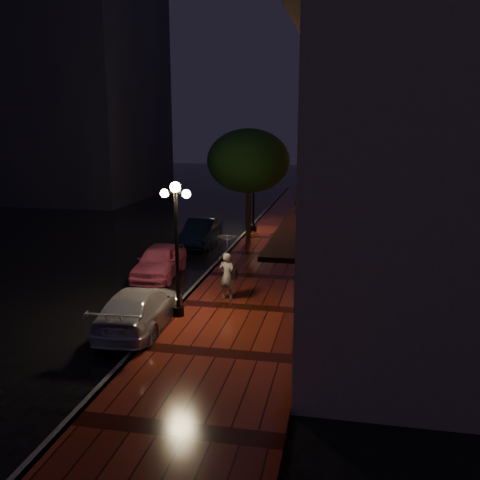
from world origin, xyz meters
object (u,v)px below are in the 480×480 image
Objects in this scene: streetlamp_far at (254,188)px; navy_car at (201,232)px; silver_car at (139,308)px; woman_with_umbrella at (227,256)px; parking_meter at (219,249)px; pink_car at (160,261)px; street_tree at (249,163)px; streetlamp_near at (177,241)px.

streetlamp_far is 4.53m from navy_car.
navy_car is (-2.13, -3.51, -1.92)m from streetlamp_far.
woman_with_umbrella is (2.12, 2.88, 1.04)m from silver_car.
parking_meter is at bearing -59.51° from woman_with_umbrella.
streetlamp_far is 1.09× the size of pink_car.
streetlamp_far is 0.96× the size of silver_car.
streetlamp_far is 7.82m from parking_meter.
navy_car reaches higher than silver_car.
streetlamp_far is at bearing -71.18° from woman_with_umbrella.
silver_car is (-1.21, -11.91, -3.59)m from street_tree.
streetlamp_near is 10.87m from navy_car.
street_tree reaches higher than parking_meter.
silver_car is at bearing -79.87° from pink_car.
streetlamp_far reaches higher than navy_car.
silver_car is at bearing -136.00° from streetlamp_near.
navy_car is (-2.13, 10.49, -1.92)m from streetlamp_near.
woman_with_umbrella is at bearing -84.46° from streetlamp_far.
woman_with_umbrella is at bearing -129.18° from silver_car.
navy_car is at bearing -86.95° from silver_car.
navy_car is at bearing -168.15° from street_tree.
silver_car is (1.31, -5.49, -0.02)m from pink_car.
parking_meter is at bearing -65.81° from navy_car.
navy_car is at bearing 85.39° from pink_car.
parking_meter is (-0.46, -4.61, -3.38)m from street_tree.
woman_with_umbrella is (1.17, 1.96, -0.91)m from streetlamp_near.
pink_car is 2.75m from parking_meter.
parking_meter is at bearing 37.86° from pink_car.
street_tree is 9.43m from woman_with_umbrella.
parking_meter is (-0.20, -7.62, -1.73)m from streetlamp_far.
pink_car is at bearing -103.50° from streetlamp_far.
parking_meter is (1.93, -4.11, 0.18)m from navy_car.
woman_with_umbrella reaches higher than parking_meter.
street_tree is (0.26, 10.99, 1.64)m from streetlamp_near.
woman_with_umbrella is 4.70m from parking_meter.
streetlamp_far reaches higher than silver_car.
streetlamp_near is 1.00× the size of streetlamp_far.
pink_car is 1.70× the size of woman_with_umbrella.
streetlamp_far is 0.74× the size of street_tree.
silver_car is 7.34m from parking_meter.
streetlamp_near is at bearing -79.45° from navy_car.
silver_car is at bearing -93.64° from streetlamp_far.
silver_car is at bearing -85.02° from navy_car.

